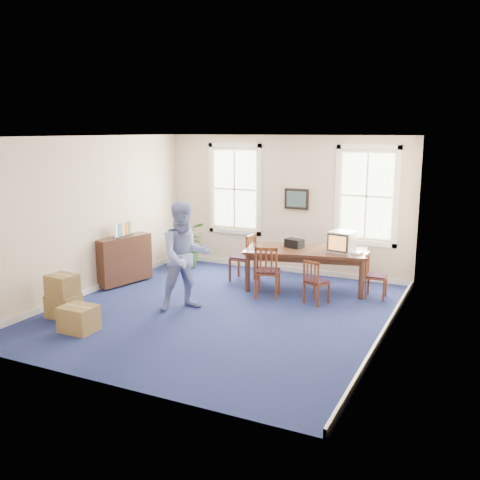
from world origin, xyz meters
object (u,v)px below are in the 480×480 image
at_px(crt_tv, 342,242).
at_px(potted_plant, 187,244).
at_px(man, 185,256).
at_px(conference_table, 306,269).
at_px(cardboard_boxes, 76,295).
at_px(credenza, 124,261).
at_px(chair_near_left, 268,271).

height_order(crt_tv, potted_plant, crt_tv).
bearing_deg(crt_tv, man, -127.55).
relative_size(man, potted_plant, 1.73).
distance_m(crt_tv, potted_plant, 3.97).
relative_size(conference_table, cardboard_boxes, 1.73).
bearing_deg(potted_plant, credenza, -105.58).
bearing_deg(man, credenza, 111.57).
bearing_deg(conference_table, man, -138.59).
bearing_deg(chair_near_left, conference_table, -134.59).
bearing_deg(credenza, conference_table, 34.20).
xyz_separation_m(crt_tv, cardboard_boxes, (-3.88, -3.52, -0.66)).
distance_m(crt_tv, man, 3.27).
bearing_deg(conference_table, credenza, -172.46).
bearing_deg(chair_near_left, credenza, -4.40).
xyz_separation_m(man, credenza, (-2.09, 0.85, -0.51)).
height_order(chair_near_left, credenza, chair_near_left).
bearing_deg(credenza, chair_near_left, 23.04).
height_order(crt_tv, man, man).
relative_size(potted_plant, cardboard_boxes, 0.81).
distance_m(conference_table, potted_plant, 3.22).
bearing_deg(cardboard_boxes, man, 38.92).
distance_m(chair_near_left, credenza, 3.22).
height_order(chair_near_left, cardboard_boxes, chair_near_left).
xyz_separation_m(crt_tv, chair_near_left, (-1.25, -0.91, -0.54)).
xyz_separation_m(conference_table, cardboard_boxes, (-3.14, -3.47, -0.01)).
distance_m(conference_table, credenza, 3.94).
relative_size(crt_tv, chair_near_left, 0.49).
bearing_deg(man, chair_near_left, 5.26).
bearing_deg(cardboard_boxes, credenza, 104.68).
xyz_separation_m(conference_table, chair_near_left, (-0.51, -0.86, 0.10)).
bearing_deg(crt_tv, credenza, -153.92).
distance_m(conference_table, man, 2.80).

